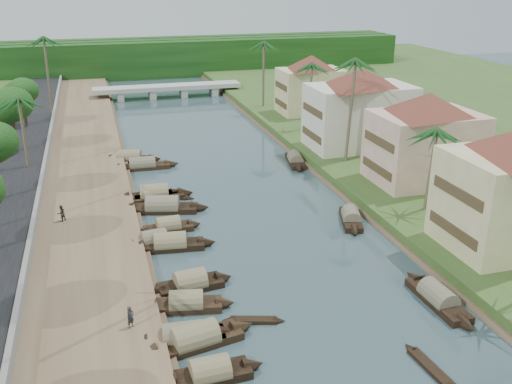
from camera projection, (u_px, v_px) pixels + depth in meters
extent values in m
plane|color=#34484E|center=(292.00, 275.00, 45.64)|extent=(220.00, 220.00, 0.00)
cube|color=brown|center=(83.00, 201.00, 59.30)|extent=(10.00, 180.00, 0.80)
cube|color=#355321|center=(386.00, 169.00, 68.25)|extent=(16.00, 180.00, 1.20)
cube|color=slate|center=(39.00, 197.00, 57.87)|extent=(0.40, 180.00, 1.10)
cube|color=black|center=(153.00, 60.00, 129.36)|extent=(120.00, 4.00, 8.00)
cube|color=black|center=(151.00, 57.00, 133.84)|extent=(120.00, 4.00, 8.00)
cube|color=black|center=(148.00, 54.00, 138.32)|extent=(120.00, 4.00, 8.00)
cube|color=#AAABA0|center=(168.00, 87.00, 109.46)|extent=(28.00, 4.00, 0.80)
cube|color=#AAABA0|center=(120.00, 96.00, 107.53)|extent=(1.20, 3.50, 1.80)
cube|color=#AAABA0|center=(152.00, 94.00, 109.08)|extent=(1.20, 3.50, 1.80)
cube|color=#AAABA0|center=(183.00, 92.00, 110.63)|extent=(1.20, 3.50, 1.80)
cube|color=#AAABA0|center=(214.00, 90.00, 112.18)|extent=(1.20, 3.50, 1.80)
cube|color=#463520|center=(452.00, 230.00, 46.03)|extent=(0.10, 6.40, 0.90)
cube|color=#463520|center=(457.00, 193.00, 44.88)|extent=(0.10, 6.40, 0.90)
cube|color=beige|center=(425.00, 147.00, 61.56)|extent=(11.00, 8.00, 7.50)
pyramid|color=brown|center=(429.00, 103.00, 59.82)|extent=(14.11, 14.11, 2.20)
cube|color=#463520|center=(377.00, 168.00, 60.81)|extent=(0.10, 6.40, 0.90)
cube|color=#463520|center=(379.00, 141.00, 59.73)|extent=(0.10, 6.40, 0.90)
cube|color=beige|center=(359.00, 116.00, 73.77)|extent=(13.00, 8.00, 8.00)
pyramid|color=brown|center=(362.00, 77.00, 71.93)|extent=(15.59, 15.59, 2.20)
cube|color=#463520|center=(312.00, 135.00, 72.80)|extent=(0.10, 6.40, 0.90)
cube|color=#463520|center=(312.00, 110.00, 71.64)|extent=(0.10, 6.40, 0.90)
cube|color=beige|center=(311.00, 91.00, 92.13)|extent=(10.00, 7.00, 7.00)
pyramid|color=brown|center=(312.00, 62.00, 90.47)|extent=(12.62, 12.62, 2.20)
cube|color=#463520|center=(281.00, 104.00, 91.46)|extent=(0.10, 5.60, 0.90)
cube|color=#463520|center=(281.00, 86.00, 90.45)|extent=(0.10, 5.60, 0.90)
cube|color=black|center=(210.00, 376.00, 33.86)|extent=(4.97, 1.99, 0.70)
cone|color=black|center=(253.00, 366.00, 34.65)|extent=(1.51, 1.64, 1.72)
cylinder|color=olive|center=(210.00, 371.00, 33.72)|extent=(3.82, 2.00, 1.81)
cube|color=black|center=(195.00, 343.00, 36.93)|extent=(6.49, 3.15, 0.70)
cone|color=black|center=(243.00, 327.00, 38.40)|extent=(2.10, 2.07, 1.95)
cone|color=black|center=(143.00, 357.00, 35.41)|extent=(2.10, 2.07, 1.95)
cylinder|color=olive|center=(195.00, 338.00, 36.80)|extent=(5.06, 2.93, 2.02)
cube|color=black|center=(183.00, 340.00, 37.20)|extent=(5.62, 2.16, 0.70)
cone|color=black|center=(229.00, 333.00, 37.75)|extent=(1.70, 1.69, 1.76)
cone|color=black|center=(135.00, 345.00, 36.59)|extent=(1.70, 1.69, 1.76)
cylinder|color=#6B6350|center=(183.00, 335.00, 37.06)|extent=(4.33, 2.14, 1.83)
cube|color=black|center=(187.00, 307.00, 40.94)|extent=(5.30, 2.66, 0.70)
cone|color=black|center=(226.00, 304.00, 41.14)|extent=(1.74, 1.80, 1.71)
cone|color=black|center=(147.00, 307.00, 40.69)|extent=(1.74, 1.80, 1.71)
cylinder|color=olive|center=(186.00, 302.00, 40.81)|extent=(4.14, 2.50, 1.79)
cube|color=black|center=(190.00, 286.00, 43.59)|extent=(5.12, 2.48, 0.70)
cone|color=black|center=(224.00, 278.00, 44.56)|extent=(1.65, 1.87, 1.87)
cone|color=black|center=(155.00, 293.00, 42.57)|extent=(1.65, 1.87, 1.87)
cylinder|color=olive|center=(190.00, 282.00, 43.46)|extent=(3.98, 2.41, 1.98)
cube|color=black|center=(154.00, 243.00, 50.62)|extent=(4.77, 2.31, 0.70)
cone|color=black|center=(182.00, 237.00, 51.58)|extent=(1.54, 1.66, 1.62)
cone|color=black|center=(126.00, 247.00, 49.60)|extent=(1.54, 1.66, 1.62)
cylinder|color=#6B6350|center=(154.00, 239.00, 50.48)|extent=(3.71, 2.21, 1.70)
cube|color=black|center=(170.00, 247.00, 49.89)|extent=(6.05, 2.52, 0.70)
cone|color=black|center=(208.00, 243.00, 50.36)|extent=(1.87, 1.85, 1.85)
cone|color=black|center=(132.00, 248.00, 49.37)|extent=(1.87, 1.85, 1.85)
cylinder|color=olive|center=(170.00, 243.00, 49.75)|extent=(4.68, 2.43, 1.92)
cube|color=black|center=(169.00, 229.00, 53.28)|extent=(4.63, 1.92, 0.70)
cone|color=black|center=(195.00, 225.00, 54.02)|extent=(1.41, 1.59, 1.67)
cone|color=black|center=(141.00, 232.00, 52.48)|extent=(1.41, 1.59, 1.67)
cylinder|color=olive|center=(168.00, 225.00, 53.14)|extent=(3.56, 1.94, 1.76)
cube|color=black|center=(163.00, 209.00, 57.72)|extent=(7.21, 3.67, 0.70)
cone|color=black|center=(201.00, 208.00, 57.82)|extent=(2.36, 2.28, 2.08)
cone|color=black|center=(125.00, 209.00, 57.57)|extent=(2.36, 2.28, 2.08)
cylinder|color=#6B6350|center=(163.00, 206.00, 57.59)|extent=(5.64, 3.36, 2.14)
cube|color=black|center=(153.00, 198.00, 60.61)|extent=(5.32, 2.93, 0.70)
cone|color=black|center=(177.00, 192.00, 61.94)|extent=(1.80, 1.82, 1.65)
cone|color=black|center=(128.00, 202.00, 59.22)|extent=(1.80, 1.82, 1.65)
cylinder|color=olive|center=(153.00, 195.00, 60.47)|extent=(4.18, 2.68, 1.72)
cube|color=black|center=(154.00, 197.00, 60.83)|extent=(6.26, 2.31, 0.70)
cone|color=black|center=(186.00, 194.00, 61.60)|extent=(1.86, 1.97, 2.11)
cone|color=black|center=(121.00, 199.00, 60.01)|extent=(1.86, 1.97, 2.11)
cylinder|color=olive|center=(154.00, 194.00, 60.69)|extent=(4.80, 2.35, 2.21)
cube|color=black|center=(143.00, 167.00, 70.18)|extent=(6.65, 2.05, 0.70)
cone|color=black|center=(172.00, 164.00, 70.99)|extent=(1.92, 1.71, 1.87)
cone|color=black|center=(112.00, 169.00, 69.31)|extent=(1.92, 1.71, 1.87)
cylinder|color=#6B6350|center=(142.00, 164.00, 70.04)|extent=(5.10, 2.08, 1.91)
cube|color=black|center=(130.00, 160.00, 72.87)|extent=(6.08, 3.33, 0.70)
cone|color=black|center=(155.00, 159.00, 72.89)|extent=(2.05, 2.07, 1.88)
cone|color=black|center=(105.00, 160.00, 72.79)|extent=(2.05, 2.07, 1.88)
cylinder|color=olive|center=(130.00, 157.00, 72.73)|extent=(4.78, 3.05, 1.96)
cube|color=black|center=(438.00, 301.00, 41.63)|extent=(1.92, 6.24, 0.70)
cone|color=black|center=(412.00, 278.00, 44.66)|extent=(1.63, 1.79, 1.78)
cone|color=black|center=(468.00, 326.00, 38.54)|extent=(1.63, 1.79, 1.78)
cylinder|color=#6B6350|center=(438.00, 297.00, 41.49)|extent=(1.95, 4.78, 1.83)
cube|color=black|center=(351.00, 220.00, 55.21)|extent=(3.22, 5.58, 0.70)
cone|color=black|center=(347.00, 208.00, 57.93)|extent=(1.91, 1.92, 1.69)
cone|color=black|center=(355.00, 232.00, 52.42)|extent=(1.91, 1.92, 1.69)
cylinder|color=#6B6350|center=(351.00, 217.00, 55.07)|extent=(2.90, 4.40, 1.76)
cube|color=black|center=(295.00, 162.00, 72.21)|extent=(2.71, 6.10, 0.70)
cone|color=black|center=(291.00, 154.00, 75.22)|extent=(1.79, 1.91, 1.71)
cone|color=black|center=(300.00, 169.00, 69.15)|extent=(1.79, 1.91, 1.71)
cylinder|color=#6B6350|center=(295.00, 159.00, 72.08)|extent=(2.53, 4.74, 1.75)
cube|color=black|center=(431.00, 368.00, 34.70)|extent=(1.06, 3.99, 0.35)
cone|color=black|center=(409.00, 348.00, 36.63)|extent=(0.80, 1.05, 0.72)
cube|color=black|center=(253.00, 321.00, 39.46)|extent=(3.32, 1.63, 0.35)
cone|color=black|center=(280.00, 321.00, 39.44)|extent=(0.99, 0.93, 0.72)
cone|color=black|center=(227.00, 320.00, 39.48)|extent=(0.99, 0.93, 0.72)
cube|color=black|center=(167.00, 197.00, 61.13)|extent=(4.44, 2.60, 0.35)
cone|color=black|center=(190.00, 198.00, 60.82)|extent=(1.38, 1.26, 0.89)
cone|color=black|center=(144.00, 196.00, 61.43)|extent=(1.38, 1.26, 0.89)
cylinder|color=brown|center=(430.00, 170.00, 53.81)|extent=(0.73, 0.36, 7.93)
sphere|color=#1B511E|center=(434.00, 131.00, 52.44)|extent=(3.20, 3.20, 3.20)
cylinder|color=brown|center=(349.00, 111.00, 67.23)|extent=(0.95, 0.36, 12.22)
sphere|color=#1B511E|center=(352.00, 61.00, 65.12)|extent=(3.20, 3.20, 3.20)
cylinder|color=brown|center=(309.00, 97.00, 82.14)|extent=(0.85, 0.36, 9.39)
sphere|color=#1B511E|center=(310.00, 65.00, 80.52)|extent=(3.20, 3.20, 3.20)
cylinder|color=brown|center=(24.00, 133.00, 65.30)|extent=(0.39, 0.36, 8.12)
sphere|color=#1B511E|center=(18.00, 99.00, 63.89)|extent=(3.20, 3.20, 3.20)
cylinder|color=brown|center=(263.00, 75.00, 95.83)|extent=(0.40, 0.36, 10.71)
sphere|color=#1B511E|center=(264.00, 43.00, 93.98)|extent=(3.20, 3.20, 3.20)
cylinder|color=brown|center=(48.00, 76.00, 89.77)|extent=(0.52, 0.36, 11.97)
sphere|color=#1B511E|center=(43.00, 38.00, 87.70)|extent=(3.20, 3.20, 3.20)
cylinder|color=#433326|center=(14.00, 136.00, 72.02)|extent=(0.60, 0.60, 3.98)
ellipsoid|color=black|center=(10.00, 106.00, 70.65)|extent=(5.10, 5.10, 4.19)
cylinder|color=#433326|center=(24.00, 114.00, 84.38)|extent=(0.60, 0.60, 3.37)
ellipsoid|color=black|center=(21.00, 92.00, 83.22)|extent=(4.50, 4.50, 3.70)
cylinder|color=#433326|center=(385.00, 127.00, 77.71)|extent=(0.60, 0.60, 3.52)
ellipsoid|color=black|center=(387.00, 103.00, 76.50)|extent=(4.65, 4.65, 3.83)
imported|color=#23242A|center=(130.00, 317.00, 37.26)|extent=(0.67, 0.64, 1.54)
imported|color=#323023|center=(61.00, 213.00, 53.31)|extent=(0.97, 0.95, 1.57)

